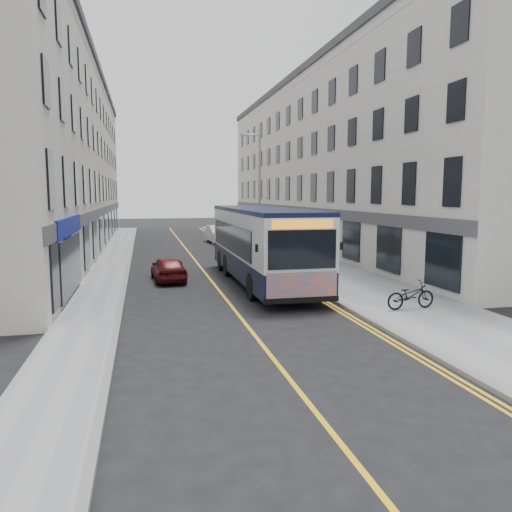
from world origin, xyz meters
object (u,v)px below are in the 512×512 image
city_bus (262,242)px  car_white (219,234)px  pedestrian_far (297,246)px  pedestrian_near (303,248)px  car_maroon (169,268)px  bicycle (411,295)px  streetlamp (258,190)px

city_bus → car_white: bearing=87.5°
pedestrian_far → city_bus: bearing=-131.1°
pedestrian_near → car_maroon: size_ratio=0.53×
pedestrian_far → car_white: pedestrian_far is taller
bicycle → city_bus: bearing=23.8°
car_white → city_bus: bearing=-97.3°
city_bus → pedestrian_far: 8.42m
city_bus → bicycle: city_bus is taller
pedestrian_far → bicycle: bearing=-103.4°
streetlamp → city_bus: size_ratio=0.66×
bicycle → car_white: size_ratio=0.41×
streetlamp → car_maroon: (-6.17, -7.53, -3.77)m
city_bus → streetlamp: bearing=78.0°
car_maroon → pedestrian_far: bearing=-149.8°
bicycle → car_maroon: (-7.99, 8.42, 0.00)m
streetlamp → car_maroon: 10.44m
city_bus → pedestrian_near: city_bus is taller
streetlamp → pedestrian_far: (2.09, -1.83, -3.46)m
streetlamp → city_bus: (-1.94, -9.16, -2.47)m
pedestrian_near → car_white: 15.31m
city_bus → pedestrian_far: (4.03, 7.32, -1.00)m
bicycle → pedestrian_near: bearing=-3.8°
streetlamp → pedestrian_near: streetlamp is taller
streetlamp → bicycle: streetlamp is taller
streetlamp → pedestrian_far: size_ratio=5.00×
pedestrian_near → car_maroon: pedestrian_near is taller
bicycle → pedestrian_near: size_ratio=0.98×
streetlamp → car_maroon: bearing=-129.3°
bicycle → pedestrian_far: (0.27, 14.12, 0.31)m
pedestrian_near → car_white: size_ratio=0.42×
streetlamp → bicycle: size_ratio=4.27×
city_bus → pedestrian_far: city_bus is taller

